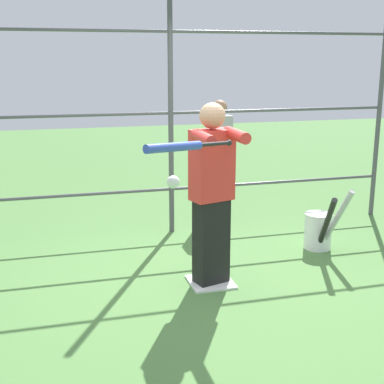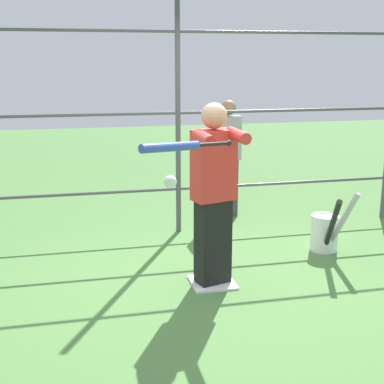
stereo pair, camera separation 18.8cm
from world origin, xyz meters
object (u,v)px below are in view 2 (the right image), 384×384
Objects in this scene: bat_bucket at (326,231)px; bystander_behind_fence at (228,157)px; batter at (214,190)px; baseball_bat_swinging at (178,146)px; softball_in_flight at (170,182)px.

bat_bucket is 0.50× the size of bystander_behind_fence.
batter is 2.08× the size of baseball_bat_swinging.
bystander_behind_fence is at bearing -67.23° from bat_bucket.
bystander_behind_fence is at bearing -113.22° from baseball_bat_swinging.
softball_in_flight is 0.13× the size of bat_bucket.
softball_in_flight reaches higher than bat_bucket.
baseball_bat_swinging is at bearing 57.53° from batter.
baseball_bat_swinging is 2.60m from bat_bucket.
softball_in_flight is at bearing 33.46° from bat_bucket.
batter is 1.68m from bat_bucket.
softball_in_flight is at bearing 65.62° from bystander_behind_fence.
bystander_behind_fence is (-0.76, -2.14, -0.11)m from batter.
softball_in_flight is 3.15m from bystander_behind_fence.
batter is 2.27m from bystander_behind_fence.
baseball_bat_swinging is 8.41× the size of softball_in_flight.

